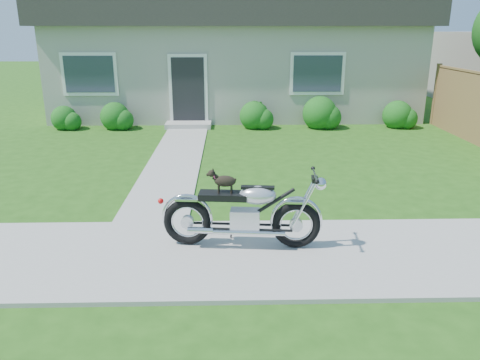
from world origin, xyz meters
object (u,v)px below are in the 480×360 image
house (235,51)px  potted_plant_right (259,114)px  motorcycle_with_dog (245,213)px  potted_plant_left (112,116)px

house → potted_plant_right: 3.91m
potted_plant_right → motorcycle_with_dog: motorcycle_with_dog is taller
house → potted_plant_left: (-3.82, -3.44, -1.77)m
house → potted_plant_left: 5.44m
house → potted_plant_right: size_ratio=14.76×
house → potted_plant_right: house is taller
potted_plant_left → potted_plant_right: 4.50m
house → potted_plant_right: (0.68, -3.44, -1.73)m
house → motorcycle_with_dog: 11.89m
potted_plant_left → house: bearing=42.1°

